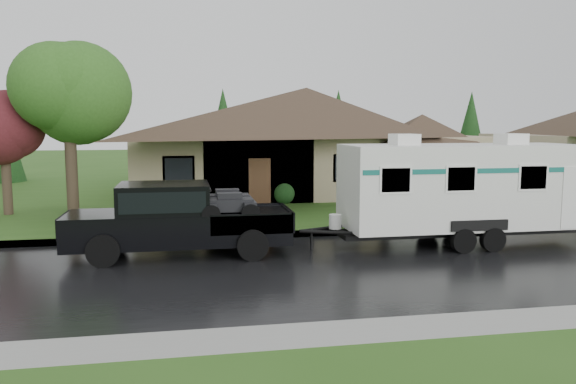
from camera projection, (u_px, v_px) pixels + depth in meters
name	position (u px, v px, depth m)	size (l,w,h in m)	color
ground	(339.00, 250.00, 17.03)	(140.00, 140.00, 0.00)	#2F581B
road	(359.00, 266.00, 15.08)	(140.00, 8.00, 0.01)	black
curb	(321.00, 233.00, 19.22)	(140.00, 0.50, 0.15)	gray
lawn	(268.00, 190.00, 31.67)	(140.00, 26.00, 0.15)	#2F581B
house_main	(312.00, 128.00, 30.52)	(19.44, 10.80, 6.90)	tan
tree_left_green	(68.00, 92.00, 21.75)	(4.25, 4.25, 7.03)	#382B1E
tree_red	(3.00, 127.00, 22.31)	(3.07, 3.07, 5.08)	#382B1E
shrub_row	(327.00, 191.00, 26.39)	(13.60, 1.00, 1.00)	#143814
pickup_truck	(175.00, 217.00, 16.17)	(6.31, 2.40, 2.10)	black
travel_trailer	(460.00, 186.00, 17.65)	(7.78, 2.73, 3.49)	silver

